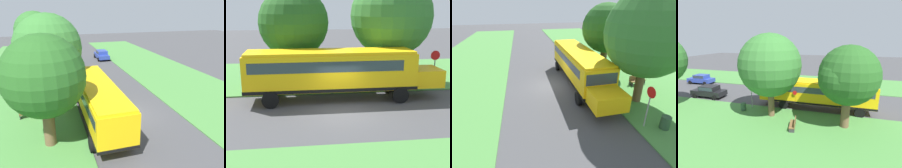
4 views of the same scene
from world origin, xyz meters
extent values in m
plane|color=#424244|center=(0.00, 0.00, 0.00)|extent=(120.00, 120.00, 0.00)
cube|color=#47843D|center=(-10.00, 0.00, 0.04)|extent=(12.00, 80.00, 0.08)
cube|color=yellow|center=(-2.75, -0.39, 1.90)|extent=(2.50, 10.50, 2.20)
cube|color=yellow|center=(-2.75, 5.81, 1.35)|extent=(2.20, 1.90, 1.10)
cube|color=yellow|center=(-2.75, -0.39, 3.08)|extent=(2.35, 10.29, 0.16)
cube|color=black|center=(-2.75, -0.39, 0.92)|extent=(2.54, 10.54, 0.20)
cube|color=#2D3842|center=(-2.75, -0.69, 2.36)|extent=(2.53, 9.24, 0.64)
cube|color=#2D3842|center=(-2.75, 4.81, 2.36)|extent=(2.25, 0.12, 0.80)
cylinder|color=red|center=(-4.18, 2.50, 2.05)|extent=(0.03, 0.44, 0.44)
cylinder|color=black|center=(-4.00, 3.81, 0.50)|extent=(0.30, 1.00, 1.00)
cylinder|color=black|center=(-1.50, 3.81, 0.50)|extent=(0.30, 1.00, 1.00)
cylinder|color=black|center=(-4.00, -4.07, 0.50)|extent=(0.30, 1.00, 1.00)
cylinder|color=black|center=(-1.50, -4.07, 0.50)|extent=(0.30, 1.00, 1.00)
cylinder|color=brown|center=(-6.42, -2.60, 1.40)|extent=(0.74, 0.74, 2.80)
sphere|color=#23561E|center=(-6.42, -2.60, 4.67)|extent=(4.98, 4.98, 4.98)
sphere|color=#23561E|center=(-7.04, -1.95, 4.48)|extent=(3.54, 3.54, 3.54)
cylinder|color=brown|center=(-6.04, 4.42, 1.46)|extent=(0.63, 0.63, 2.91)
sphere|color=#33702D|center=(-6.04, 4.42, 5.14)|extent=(5.95, 5.95, 5.95)
sphere|color=#33702D|center=(-6.30, 4.92, 5.28)|extent=(3.98, 3.98, 3.98)
cylinder|color=gray|center=(-4.60, 7.33, 1.05)|extent=(0.08, 0.08, 2.10)
cylinder|color=red|center=(-4.60, 7.33, 2.40)|extent=(0.03, 0.68, 0.68)
cube|color=brown|center=(-7.96, 1.71, 0.45)|extent=(1.66, 0.76, 0.08)
cube|color=brown|center=(-7.92, 1.49, 0.70)|extent=(1.59, 0.32, 0.44)
cube|color=#333333|center=(-7.23, 1.83, 0.23)|extent=(0.15, 0.46, 0.45)
cube|color=#333333|center=(-8.69, 1.58, 0.23)|extent=(0.15, 0.46, 0.45)
cylinder|color=#2D4C33|center=(-5.65, 7.80, 0.45)|extent=(0.56, 0.56, 0.90)
camera|label=1|loc=(-6.05, -15.41, 8.43)|focal=35.00mm
camera|label=2|loc=(16.27, -2.44, 5.93)|focal=50.00mm
camera|label=3|loc=(2.24, 14.67, 6.91)|focal=28.00mm
camera|label=4|loc=(-21.14, -1.84, 7.63)|focal=28.00mm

